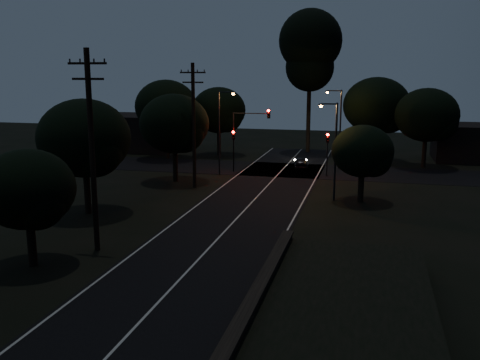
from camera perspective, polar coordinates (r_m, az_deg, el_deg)
The scene contains 21 objects.
road_surface at distance 43.84m, azimuth 2.23°, elevation -1.39°, with size 60.00×70.00×0.03m.
utility_pole_mid at distance 29.86m, azimuth -15.53°, elevation 3.30°, with size 2.20×0.30×11.00m.
utility_pole_far at distance 45.37m, azimuth -4.97°, elevation 6.02°, with size 2.20×0.30×10.50m.
tree_left_b at distance 28.57m, azimuth -21.57°, elevation -1.16°, with size 4.76×4.76×6.04m.
tree_left_c at distance 37.95m, azimuth -16.08°, elevation 4.08°, with size 6.34×6.34×8.01m.
tree_left_d at distance 47.93m, azimuth -6.83°, elevation 5.82°, with size 6.21×6.21×7.88m.
tree_far_nw at distance 63.22m, azimuth -2.12°, elevation 7.33°, with size 6.33×6.33×8.02m.
tree_far_w at distance 60.98m, azimuth -7.72°, elevation 7.65°, with size 6.99×6.99×8.91m.
tree_far_ne at distance 60.72m, azimuth 14.61°, elevation 7.53°, with size 7.29×7.29×9.22m.
tree_far_e at distance 58.07m, azimuth 19.53°, elevation 6.41°, with size 6.44×6.44×8.17m.
tree_right_a at distance 41.09m, azimuth 13.16°, elevation 2.85°, with size 4.64×4.64×5.89m.
tall_pine at distance 66.23m, azimuth 7.50°, elevation 13.64°, with size 7.54×7.54×17.14m.
building_left at distance 69.36m, azimuth -10.60°, elevation 5.03°, with size 10.00×8.00×4.40m, color black.
building_right at distance 65.23m, azimuth 23.89°, elevation 3.66°, with size 9.00×7.00×4.00m, color black.
signal_left at distance 52.87m, azimuth -0.69°, elevation 3.95°, with size 0.28×0.35×4.10m.
signal_right at distance 51.36m, azimuth 9.31°, elevation 3.58°, with size 0.28×0.35×4.10m.
signal_mast at distance 52.31m, azimuth 1.10°, elevation 5.53°, with size 3.70×0.35×6.25m.
streetlight_a at distance 50.94m, azimuth -2.03°, elevation 5.70°, with size 1.66×0.26×8.00m.
streetlight_b at distance 55.08m, azimuth 10.46°, elevation 5.95°, with size 1.66×0.26×8.00m.
streetlight_c at distance 41.20m, azimuth 9.94°, elevation 3.75°, with size 1.46×0.26×7.50m.
car at distance 55.13m, azimuth 6.51°, elevation 1.83°, with size 1.39×3.47×1.18m, color black.
Camera 1 is at (8.57, -10.75, 9.78)m, focal length 40.00 mm.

